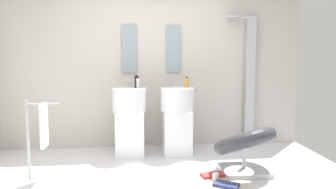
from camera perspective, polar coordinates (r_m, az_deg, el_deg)
ground_plane at (r=3.87m, az=-1.40°, el=-15.42°), size 4.80×3.60×0.04m
rear_partition at (r=5.23m, az=-2.92°, el=5.20°), size 4.80×0.10×2.60m
pedestal_sink_left at (r=4.78m, az=-6.64°, el=-4.28°), size 0.48×0.48×1.08m
pedestal_sink_right at (r=4.82m, az=1.58°, el=-4.14°), size 0.48×0.48×1.08m
vanity_mirror_left at (r=5.16m, az=-6.75°, el=7.77°), size 0.22×0.03×0.72m
vanity_mirror_right at (r=5.19m, az=0.93°, el=7.81°), size 0.22×0.03×0.72m
shower_column at (r=5.44m, az=13.76°, el=2.75°), size 0.49×0.24×2.05m
lounge_chair at (r=4.20m, az=13.03°, el=-8.49°), size 1.08×1.08×0.65m
towel_rack at (r=4.04m, az=-20.96°, el=-5.31°), size 0.37×0.22×0.95m
area_rug at (r=3.92m, az=6.49°, el=-14.76°), size 0.94×0.68×0.01m
magazine_red at (r=4.09m, az=7.80°, el=-13.54°), size 0.31×0.20×0.03m
magazine_navy at (r=3.82m, az=9.99°, el=-15.05°), size 0.31×0.28×0.03m
coffee_mug at (r=3.96m, az=8.18°, el=-13.83°), size 0.07×0.07×0.09m
soap_bottle_clear at (r=4.79m, az=-5.19°, el=2.01°), size 0.06×0.06×0.16m
soap_bottle_amber at (r=4.81m, az=3.22°, el=2.07°), size 0.06×0.06×0.16m
soap_bottle_black at (r=4.80m, az=-5.44°, el=2.21°), size 0.06×0.06×0.19m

